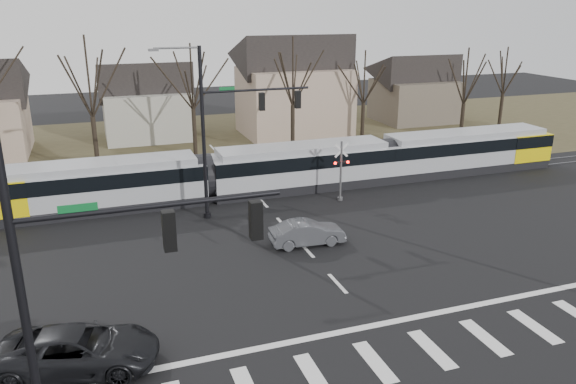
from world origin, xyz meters
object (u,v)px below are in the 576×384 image
object	(u,v)px
sedan	(307,233)
tram	(300,165)
suv	(78,350)
rail_crossing_signal	(341,173)

from	to	relation	value
sedan	tram	bearing A→B (deg)	-15.00
suv	rail_crossing_signal	xyz separation A→B (m)	(16.29, 13.66, 1.11)
sedan	suv	distance (m)	13.83
tram	sedan	world-z (taller)	tram
suv	rail_crossing_signal	size ratio (longest dim) A/B	1.50
tram	suv	size ratio (longest dim) A/B	6.92
tram	sedan	size ratio (longest dim) A/B	10.05
tram	rail_crossing_signal	size ratio (longest dim) A/B	10.38
suv	rail_crossing_signal	distance (m)	21.28
suv	rail_crossing_signal	world-z (taller)	rail_crossing_signal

